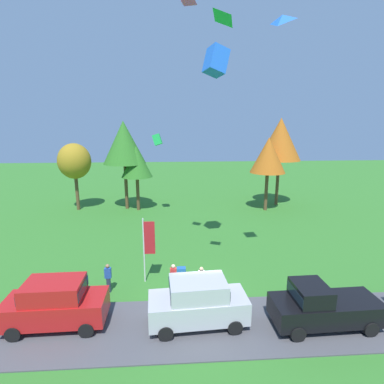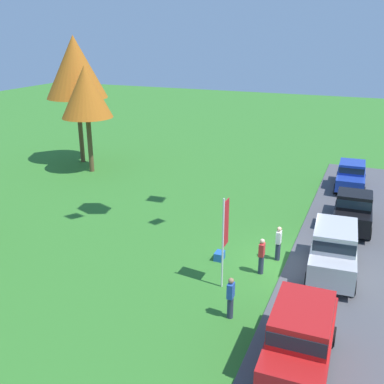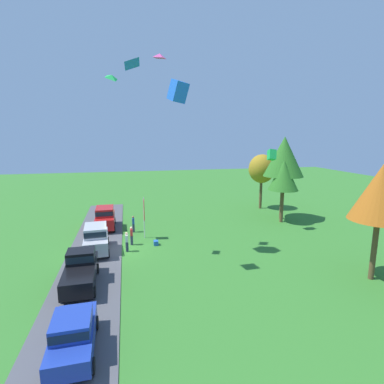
{
  "view_description": "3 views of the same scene",
  "coord_description": "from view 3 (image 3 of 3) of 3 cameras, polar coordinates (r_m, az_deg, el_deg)",
  "views": [
    {
      "loc": [
        -1.15,
        -14.59,
        9.4
      ],
      "look_at": [
        0.09,
        4.34,
        5.03
      ],
      "focal_mm": 28.0,
      "sensor_mm": 36.0,
      "label": 1
    },
    {
      "loc": [
        -18.82,
        -3.11,
        10.33
      ],
      "look_at": [
        -0.4,
        4.47,
        3.13
      ],
      "focal_mm": 42.0,
      "sensor_mm": 36.0,
      "label": 2
    },
    {
      "loc": [
        25.15,
        0.56,
        9.69
      ],
      "look_at": [
        2.8,
        5.51,
        5.41
      ],
      "focal_mm": 28.0,
      "sensor_mm": 36.0,
      "label": 3
    }
  ],
  "objects": [
    {
      "name": "kite_diamond_mid_center",
      "position": [
        26.19,
        -6.16,
        24.4
      ],
      "size": [
        1.04,
        1.12,
        0.42
      ],
      "primitive_type": "pyramid",
      "rotation": [
        -0.11,
        0.0,
        5.09
      ],
      "color": "#EA4C9E"
    },
    {
      "name": "car_suv_by_flagpole",
      "position": [
        26.7,
        -17.81,
        -8.27
      ],
      "size": [
        4.71,
        2.28,
        2.28
      ],
      "color": "#B7B7BC",
      "rests_on": "ground"
    },
    {
      "name": "person_on_lawn",
      "position": [
        27.78,
        -11.45,
        -8.13
      ],
      "size": [
        0.36,
        0.24,
        1.71
      ],
      "color": "#2D334C",
      "rests_on": "ground"
    },
    {
      "name": "car_suv_mid_row",
      "position": [
        33.01,
        -16.23,
        -4.58
      ],
      "size": [
        4.64,
        2.12,
        2.28
      ],
      "color": "red",
      "rests_on": "ground"
    },
    {
      "name": "pavement_strip",
      "position": [
        27.09,
        -17.98,
        -10.85
      ],
      "size": [
        36.0,
        4.4,
        0.06
      ],
      "primitive_type": "cube",
      "color": "#4C4C51",
      "rests_on": "ground"
    },
    {
      "name": "kite_diamond_high_right",
      "position": [
        21.41,
        -11.67,
        23.01
      ],
      "size": [
        1.44,
        1.44,
        0.75
      ],
      "primitive_type": "pyramid",
      "rotation": [
        -0.52,
        0.0,
        2.37
      ],
      "color": "blue"
    },
    {
      "name": "ground_plane",
      "position": [
        26.96,
        -13.06,
        -10.77
      ],
      "size": [
        120.0,
        120.0,
        0.0
      ],
      "primitive_type": "plane",
      "color": "#337528"
    },
    {
      "name": "car_sedan_near_entrance",
      "position": [
        15.68,
        -21.73,
        -23.74
      ],
      "size": [
        4.46,
        2.08,
        1.84
      ],
      "color": "#1E389E",
      "rests_on": "ground"
    },
    {
      "name": "flag_banner",
      "position": [
        28.78,
        -9.12,
        -3.91
      ],
      "size": [
        0.71,
        0.08,
        4.03
      ],
      "color": "silver",
      "rests_on": "ground"
    },
    {
      "name": "tree_left_of_center",
      "position": [
        23.14,
        32.29,
        -0.14
      ],
      "size": [
        3.78,
        3.78,
        7.97
      ],
      "color": "brown",
      "rests_on": "ground"
    },
    {
      "name": "person_watching_sky",
      "position": [
        26.32,
        -12.31,
        -9.24
      ],
      "size": [
        0.36,
        0.24,
        1.71
      ],
      "color": "#2D334C",
      "rests_on": "ground"
    },
    {
      "name": "person_beside_suv",
      "position": [
        31.3,
        -11.11,
        -5.98
      ],
      "size": [
        0.36,
        0.24,
        1.71
      ],
      "color": "#2D334C",
      "rests_on": "ground"
    },
    {
      "name": "tree_center_back",
      "position": [
        34.97,
        17.05,
        2.99
      ],
      "size": [
        3.35,
        3.35,
        7.07
      ],
      "color": "brown",
      "rests_on": "ground"
    },
    {
      "name": "cooler_box",
      "position": [
        27.64,
        -6.88,
        -9.58
      ],
      "size": [
        0.56,
        0.4,
        0.4
      ],
      "primitive_type": "cube",
      "color": "blue",
      "rests_on": "ground"
    },
    {
      "name": "kite_box_near_flag",
      "position": [
        24.18,
        -2.67,
        18.61
      ],
      "size": [
        1.72,
        1.69,
        1.9
      ],
      "primitive_type": "cube",
      "rotation": [
        -0.14,
        0.3,
        0.34
      ],
      "color": "blue"
    },
    {
      "name": "kite_diamond_high_left",
      "position": [
        24.3,
        -15.01,
        20.44
      ],
      "size": [
        1.22,
        1.16,
        0.66
      ],
      "primitive_type": "pyramid",
      "rotation": [
        0.47,
        0.0,
        2.13
      ],
      "color": "green"
    },
    {
      "name": "kite_box_topmost",
      "position": [
        31.3,
        14.94,
        6.86
      ],
      "size": [
        1.01,
        0.86,
        1.23
      ],
      "primitive_type": "cube",
      "rotation": [
        0.12,
        0.3,
        3.1
      ],
      "color": "green"
    },
    {
      "name": "tree_lone_near",
      "position": [
        41.12,
        13.15,
        4.3
      ],
      "size": [
        3.47,
        3.47,
        7.33
      ],
      "color": "brown",
      "rests_on": "ground"
    },
    {
      "name": "tree_far_right",
      "position": [
        36.28,
        17.12,
        6.42
      ],
      "size": [
        4.58,
        4.58,
        9.68
      ],
      "color": "brown",
      "rests_on": "ground"
    },
    {
      "name": "car_pickup_far_end",
      "position": [
        21.5,
        -20.45,
        -13.66
      ],
      "size": [
        5.05,
        2.16,
        2.14
      ],
      "color": "black",
      "rests_on": "ground"
    }
  ]
}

